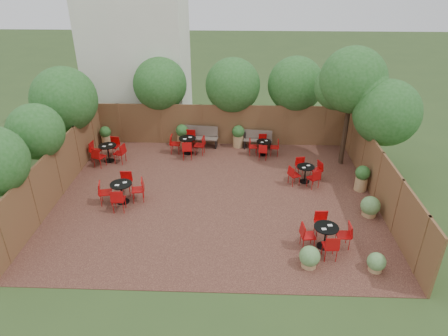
{
  "coord_description": "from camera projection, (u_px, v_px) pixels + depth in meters",
  "views": [
    {
      "loc": [
        0.79,
        -13.17,
        8.16
      ],
      "look_at": [
        0.27,
        0.5,
        1.0
      ],
      "focal_mm": 32.26,
      "sensor_mm": 36.0,
      "label": 1
    }
  ],
  "objects": [
    {
      "name": "neighbour_building",
      "position": [
        138.0,
        48.0,
        20.85
      ],
      "size": [
        5.0,
        4.0,
        8.0
      ],
      "primitive_type": "cube",
      "color": "silver",
      "rests_on": "ground"
    },
    {
      "name": "low_shrubs",
      "position": [
        353.0,
        234.0,
        12.84
      ],
      "size": [
        3.19,
        3.49,
        0.74
      ],
      "color": "tan",
      "rests_on": "courtyard_paving"
    },
    {
      "name": "ground",
      "position": [
        216.0,
        197.0,
        15.47
      ],
      "size": [
        80.0,
        80.0,
        0.0
      ],
      "primitive_type": "plane",
      "color": "#354F23",
      "rests_on": "ground"
    },
    {
      "name": "bistro_tables",
      "position": [
        205.0,
        171.0,
        16.41
      ],
      "size": [
        10.18,
        8.28,
        0.91
      ],
      "color": "black",
      "rests_on": "courtyard_paving"
    },
    {
      "name": "courtyard_paving",
      "position": [
        216.0,
        197.0,
        15.46
      ],
      "size": [
        12.0,
        10.0,
        0.02
      ],
      "primitive_type": "cube",
      "color": "#351C16",
      "rests_on": "ground"
    },
    {
      "name": "park_bench_right",
      "position": [
        258.0,
        139.0,
        19.29
      ],
      "size": [
        1.39,
        0.57,
        0.84
      ],
      "rotation": [
        0.0,
        0.0,
        -0.1
      ],
      "color": "brown",
      "rests_on": "courtyard_paving"
    },
    {
      "name": "fence_right",
      "position": [
        379.0,
        177.0,
        14.8
      ],
      "size": [
        0.08,
        10.0,
        2.0
      ],
      "primitive_type": "cube",
      "color": "brown",
      "rests_on": "ground"
    },
    {
      "name": "planters",
      "position": [
        220.0,
        144.0,
        18.44
      ],
      "size": [
        11.81,
        4.55,
        1.08
      ],
      "color": "tan",
      "rests_on": "courtyard_paving"
    },
    {
      "name": "courtyard_tree",
      "position": [
        352.0,
        84.0,
        16.31
      ],
      "size": [
        2.83,
        2.74,
        5.11
      ],
      "rotation": [
        0.0,
        0.0,
        -0.3
      ],
      "color": "black",
      "rests_on": "courtyard_paving"
    },
    {
      "name": "fence_back",
      "position": [
        222.0,
        125.0,
        19.43
      ],
      "size": [
        12.0,
        0.08,
        2.0
      ],
      "primitive_type": "cube",
      "color": "brown",
      "rests_on": "ground"
    },
    {
      "name": "fence_left",
      "position": [
        58.0,
        171.0,
        15.2
      ],
      "size": [
        0.08,
        10.0,
        2.0
      ],
      "primitive_type": "cube",
      "color": "brown",
      "rests_on": "ground"
    },
    {
      "name": "overhang_foliage",
      "position": [
        194.0,
        100.0,
        17.22
      ],
      "size": [
        15.9,
        10.73,
        2.78
      ],
      "color": "#21561C",
      "rests_on": "ground"
    },
    {
      "name": "park_bench_left",
      "position": [
        201.0,
        136.0,
        19.35
      ],
      "size": [
        1.67,
        0.68,
        1.01
      ],
      "rotation": [
        0.0,
        0.0,
        -0.1
      ],
      "color": "brown",
      "rests_on": "courtyard_paving"
    }
  ]
}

